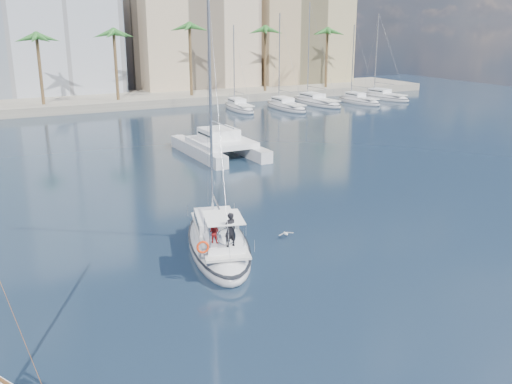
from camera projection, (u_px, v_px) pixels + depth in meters
ground at (281, 246)px, 32.14m from camera, size 160.00×160.00×0.00m
quay at (76, 103)px, 83.87m from camera, size 120.00×14.00×1.20m
building_beige at (192, 34)px, 98.48m from camera, size 20.00×14.00×20.00m
building_tan_right at (297, 39)px, 105.85m from camera, size 18.00×12.00×18.00m
palm_centre at (75, 35)px, 77.68m from camera, size 3.60×3.60×12.30m
palm_right at (290, 33)px, 92.60m from camera, size 3.60×3.60×12.30m
main_sloop at (218, 243)px, 31.33m from camera, size 5.75×10.49×14.85m
catamaran at (219, 143)px, 53.80m from camera, size 5.65×11.15×16.30m
seagull at (286, 234)px, 33.17m from camera, size 0.97×0.42×0.18m
moored_yacht_a at (239, 110)px, 80.91m from camera, size 3.37×9.52×11.90m
moored_yacht_b at (286, 109)px, 82.06m from camera, size 3.32×10.83×13.72m
moored_yacht_c at (316, 104)px, 86.62m from camera, size 3.98×12.33×15.54m
moored_yacht_d at (359, 103)px, 87.77m from camera, size 3.52×9.55×11.90m
moored_yacht_e at (384, 99)px, 92.33m from camera, size 4.61×11.11×13.72m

